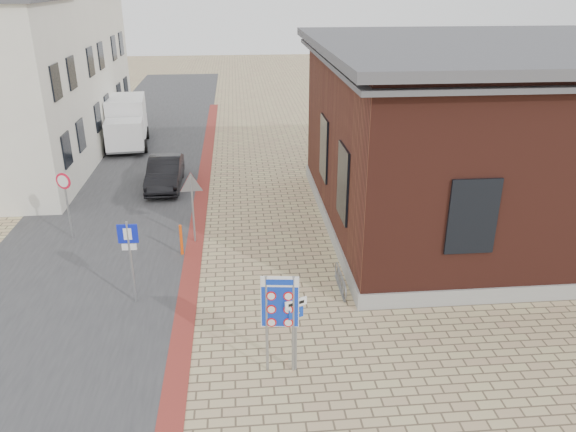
{
  "coord_description": "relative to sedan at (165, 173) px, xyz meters",
  "views": [
    {
      "loc": [
        -0.34,
        -12.61,
        8.81
      ],
      "look_at": [
        1.1,
        2.9,
        2.2
      ],
      "focal_mm": 35.0,
      "sensor_mm": 36.0,
      "label": 1
    }
  ],
  "objects": [
    {
      "name": "bollard",
      "position": [
        1.29,
        -7.01,
        -0.12
      ],
      "size": [
        0.12,
        0.12,
        1.11
      ],
      "primitive_type": "cylinder",
      "rotation": [
        0.0,
        0.0,
        -0.18
      ],
      "color": "#F6500C",
      "rests_on": "ground"
    },
    {
      "name": "yield_sign",
      "position": [
        1.67,
        -6.01,
        1.31
      ],
      "size": [
        0.92,
        0.15,
        2.59
      ],
      "rotation": [
        0.0,
        0.0,
        0.1
      ],
      "color": "gray",
      "rests_on": "ground"
    },
    {
      "name": "speed_sign",
      "position": [
        -2.83,
        -5.3,
        1.04
      ],
      "size": [
        0.56,
        0.25,
        2.53
      ],
      "rotation": [
        0.0,
        0.0,
        -0.39
      ],
      "color": "gray",
      "rests_on": "ground"
    },
    {
      "name": "townhouse_mid",
      "position": [
        -7.32,
        5.99,
        3.89
      ],
      "size": [
        7.4,
        6.4,
        9.1
      ],
      "color": "silver",
      "rests_on": "ground"
    },
    {
      "name": "townhouse_far",
      "position": [
        -7.32,
        11.99,
        3.49
      ],
      "size": [
        7.4,
        6.4,
        8.3
      ],
      "color": "silver",
      "rests_on": "ground"
    },
    {
      "name": "road_strip",
      "position": [
        -1.83,
        2.99,
        -0.66
      ],
      "size": [
        7.0,
        60.0,
        0.02
      ],
      "primitive_type": "cube",
      "color": "#38383A",
      "rests_on": "ground"
    },
    {
      "name": "bike_rack",
      "position": [
        6.32,
        -9.81,
        -0.41
      ],
      "size": [
        0.08,
        1.8,
        0.6
      ],
      "color": "slate",
      "rests_on": "ground"
    },
    {
      "name": "curb_strip",
      "position": [
        1.67,
        -2.01,
        -0.66
      ],
      "size": [
        0.6,
        40.0,
        0.02
      ],
      "primitive_type": "cube",
      "color": "maroon",
      "rests_on": "ground"
    },
    {
      "name": "border_sign",
      "position": [
        4.17,
        -13.51,
        1.18
      ],
      "size": [
        0.88,
        0.15,
        2.59
      ],
      "rotation": [
        0.0,
        0.0,
        -0.12
      ],
      "color": "gray",
      "rests_on": "ground"
    },
    {
      "name": "box_truck",
      "position": [
        -2.84,
        7.15,
        0.69
      ],
      "size": [
        2.54,
        5.21,
        2.63
      ],
      "rotation": [
        0.0,
        0.0,
        0.1
      ],
      "color": "slate",
      "rests_on": "ground"
    },
    {
      "name": "essen_sign",
      "position": [
        4.54,
        -13.51,
        0.69
      ],
      "size": [
        0.54,
        0.26,
        2.1
      ],
      "rotation": [
        0.0,
        0.0,
        0.4
      ],
      "color": "gray",
      "rests_on": "ground"
    },
    {
      "name": "sedan",
      "position": [
        0.0,
        0.0,
        0.0
      ],
      "size": [
        1.44,
        4.1,
        1.35
      ],
      "primitive_type": "imported",
      "rotation": [
        0.0,
        0.0,
        0.0
      ],
      "color": "black",
      "rests_on": "ground"
    },
    {
      "name": "brick_building",
      "position": [
        12.67,
        -5.01,
        2.81
      ],
      "size": [
        13.0,
        13.0,
        6.8
      ],
      "color": "gray",
      "rests_on": "ground"
    },
    {
      "name": "parking_sign",
      "position": [
        0.17,
        -10.01,
        1.09
      ],
      "size": [
        0.57,
        0.07,
        2.58
      ],
      "rotation": [
        0.0,
        0.0,
        -0.03
      ],
      "color": "gray",
      "rests_on": "ground"
    },
    {
      "name": "ground",
      "position": [
        3.67,
        -12.01,
        -0.67
      ],
      "size": [
        120.0,
        120.0,
        0.0
      ],
      "primitive_type": "plane",
      "color": "tan",
      "rests_on": "ground"
    }
  ]
}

